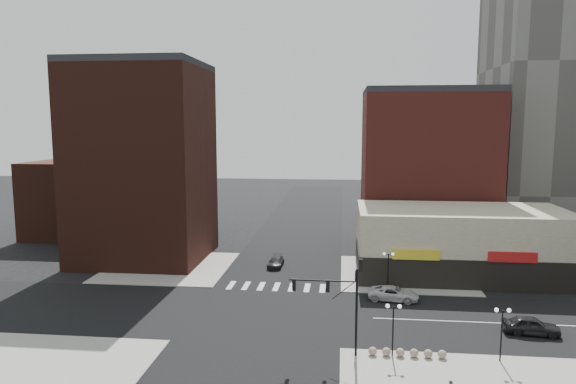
{
  "coord_description": "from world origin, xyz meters",
  "views": [
    {
      "loc": [
        6.98,
        -46.12,
        17.85
      ],
      "look_at": [
        1.5,
        5.26,
        11.0
      ],
      "focal_mm": 32.0,
      "sensor_mm": 36.0,
      "label": 1
    }
  ],
  "objects_px": {
    "street_lamp_ne": "(388,261)",
    "dark_sedan_north": "(276,262)",
    "dark_sedan_east": "(532,326)",
    "street_lamp_se_a": "(393,317)",
    "traffic_signal": "(344,293)",
    "street_lamp_se_b": "(502,321)",
    "white_suv": "(393,293)"
  },
  "relations": [
    {
      "from": "traffic_signal",
      "to": "dark_sedan_north",
      "type": "bearing_deg",
      "value": 109.4
    },
    {
      "from": "traffic_signal",
      "to": "street_lamp_se_b",
      "type": "bearing_deg",
      "value": -0.82
    },
    {
      "from": "street_lamp_se_b",
      "to": "dark_sedan_north",
      "type": "xyz_separation_m",
      "value": [
        -20.21,
        24.16,
        -2.67
      ]
    },
    {
      "from": "street_lamp_ne",
      "to": "dark_sedan_north",
      "type": "bearing_deg",
      "value": 148.31
    },
    {
      "from": "street_lamp_se_a",
      "to": "street_lamp_ne",
      "type": "xyz_separation_m",
      "value": [
        1.0,
        16.0,
        0.0
      ]
    },
    {
      "from": "street_lamp_se_a",
      "to": "dark_sedan_east",
      "type": "distance_m",
      "value": 13.75
    },
    {
      "from": "street_lamp_se_b",
      "to": "white_suv",
      "type": "distance_m",
      "value": 15.0
    },
    {
      "from": "street_lamp_se_a",
      "to": "white_suv",
      "type": "xyz_separation_m",
      "value": [
        1.33,
        13.19,
        -2.58
      ]
    },
    {
      "from": "street_lamp_se_a",
      "to": "street_lamp_ne",
      "type": "bearing_deg",
      "value": 86.42
    },
    {
      "from": "traffic_signal",
      "to": "white_suv",
      "type": "distance_m",
      "value": 14.61
    },
    {
      "from": "white_suv",
      "to": "dark_sedan_north",
      "type": "relative_size",
      "value": 1.19
    },
    {
      "from": "traffic_signal",
      "to": "white_suv",
      "type": "height_order",
      "value": "traffic_signal"
    },
    {
      "from": "dark_sedan_north",
      "to": "street_lamp_ne",
      "type": "bearing_deg",
      "value": -30.06
    },
    {
      "from": "white_suv",
      "to": "street_lamp_se_b",
      "type": "bearing_deg",
      "value": -145.49
    },
    {
      "from": "traffic_signal",
      "to": "street_lamp_se_a",
      "type": "height_order",
      "value": "traffic_signal"
    },
    {
      "from": "street_lamp_ne",
      "to": "dark_sedan_north",
      "type": "xyz_separation_m",
      "value": [
        -13.21,
        8.16,
        -2.67
      ]
    },
    {
      "from": "street_lamp_se_b",
      "to": "white_suv",
      "type": "bearing_deg",
      "value": 116.83
    },
    {
      "from": "dark_sedan_east",
      "to": "street_lamp_ne",
      "type": "bearing_deg",
      "value": 54.44
    },
    {
      "from": "traffic_signal",
      "to": "white_suv",
      "type": "relative_size",
      "value": 1.52
    },
    {
      "from": "street_lamp_se_b",
      "to": "dark_sedan_east",
      "type": "xyz_separation_m",
      "value": [
        4.24,
        5.74,
        -2.51
      ]
    },
    {
      "from": "street_lamp_se_a",
      "to": "street_lamp_ne",
      "type": "distance_m",
      "value": 16.03
    },
    {
      "from": "traffic_signal",
      "to": "street_lamp_se_a",
      "type": "xyz_separation_m",
      "value": [
        3.76,
        -0.17,
        -1.67
      ]
    },
    {
      "from": "street_lamp_ne",
      "to": "dark_sedan_east",
      "type": "relative_size",
      "value": 0.91
    },
    {
      "from": "street_lamp_se_a",
      "to": "white_suv",
      "type": "height_order",
      "value": "street_lamp_se_a"
    },
    {
      "from": "street_lamp_se_b",
      "to": "dark_sedan_north",
      "type": "distance_m",
      "value": 31.61
    },
    {
      "from": "street_lamp_ne",
      "to": "white_suv",
      "type": "height_order",
      "value": "street_lamp_ne"
    },
    {
      "from": "dark_sedan_east",
      "to": "street_lamp_se_a",
      "type": "bearing_deg",
      "value": 121.95
    },
    {
      "from": "street_lamp_se_a",
      "to": "dark_sedan_east",
      "type": "bearing_deg",
      "value": 25.12
    },
    {
      "from": "white_suv",
      "to": "dark_sedan_north",
      "type": "bearing_deg",
      "value": 58.67
    },
    {
      "from": "street_lamp_se_a",
      "to": "street_lamp_se_b",
      "type": "distance_m",
      "value": 8.0
    },
    {
      "from": "street_lamp_se_a",
      "to": "street_lamp_ne",
      "type": "relative_size",
      "value": 1.0
    },
    {
      "from": "street_lamp_ne",
      "to": "dark_sedan_east",
      "type": "bearing_deg",
      "value": -42.39
    }
  ]
}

